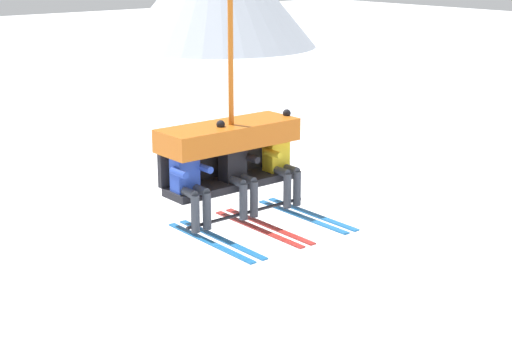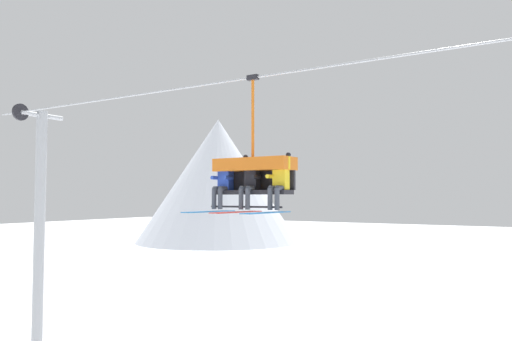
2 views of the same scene
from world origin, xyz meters
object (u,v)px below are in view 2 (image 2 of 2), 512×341
at_px(skier_blue, 222,183).
at_px(skier_black, 249,182).
at_px(chairlift_chair, 254,170).
at_px(skier_yellow, 279,182).
at_px(lift_tower_near, 39,235).

bearing_deg(skier_blue, skier_black, 0.52).
bearing_deg(chairlift_chair, skier_blue, -163.78).
height_order(skier_blue, skier_black, skier_black).
xyz_separation_m(chairlift_chair, skier_yellow, (0.76, -0.21, -0.29)).
bearing_deg(skier_blue, lift_tower_near, 173.60).
height_order(lift_tower_near, skier_blue, lift_tower_near).
distance_m(skier_black, skier_yellow, 0.76).
bearing_deg(skier_black, skier_blue, -179.48).
distance_m(skier_blue, skier_black, 0.76).
distance_m(lift_tower_near, skier_black, 9.25).
bearing_deg(skier_black, lift_tower_near, 174.17).
distance_m(lift_tower_near, skier_blue, 8.51).
height_order(skier_black, skier_yellow, same).
relative_size(chairlift_chair, skier_blue, 1.83).
height_order(chairlift_chair, skier_blue, chairlift_chair).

